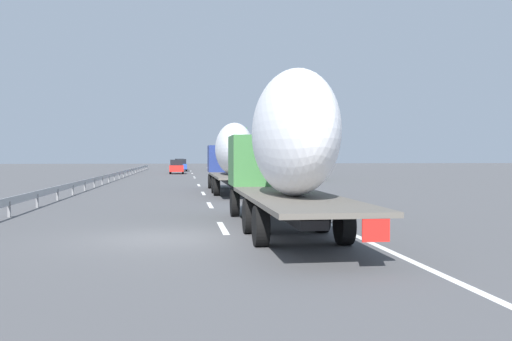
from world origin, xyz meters
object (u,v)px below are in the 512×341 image
car_blue_sedan (181,165)px  road_sign (250,156)px  car_white_van (179,164)px  truck_lead (232,154)px  truck_trailing (285,147)px  car_silver_hatch (181,165)px  car_red_compact (177,167)px

car_blue_sedan → road_sign: bearing=-170.3°
car_white_van → road_sign: bearing=-173.4°
car_blue_sedan → truck_lead: bearing=-176.4°
truck_trailing → road_sign: truck_trailing is taller
truck_trailing → car_silver_hatch: 80.81m
truck_trailing → car_blue_sedan: 72.00m
truck_trailing → road_sign: 34.27m
truck_lead → road_sign: (15.85, -3.10, -0.09)m
truck_trailing → car_white_van: bearing=2.3°
car_red_compact → car_white_van: bearing=-0.2°
car_silver_hatch → car_red_compact: car_red_compact is taller
truck_trailing → road_sign: size_ratio=3.79×
truck_lead → car_silver_hatch: (62.43, 3.37, -1.59)m
truck_trailing → car_white_van: (93.21, 3.75, -1.65)m
car_blue_sedan → car_red_compact: size_ratio=0.95×
truck_lead → car_blue_sedan: size_ratio=3.39×
road_sign → car_silver_hatch: bearing=7.9°
car_silver_hatch → car_red_compact: bearing=178.7°
car_white_van → car_red_compact: size_ratio=0.92×
car_blue_sedan → car_red_compact: bearing=177.8°
car_white_van → car_blue_sedan: (-21.31, -0.40, 0.01)m
truck_trailing → car_red_compact: bearing=3.8°
car_silver_hatch → car_blue_sedan: bearing=-179.9°
car_blue_sedan → car_silver_hatch: 8.81m
car_white_van → car_blue_sedan: size_ratio=0.97×
truck_lead → car_silver_hatch: truck_lead is taller
car_silver_hatch → road_sign: 47.06m
truck_trailing → car_blue_sedan: (71.90, 3.35, -1.63)m
car_red_compact → road_sign: (-24.24, -6.98, 1.45)m
truck_lead → car_red_compact: truck_lead is taller
truck_trailing → car_white_van: truck_trailing is taller
car_silver_hatch → car_red_compact: (-22.34, 0.51, 0.05)m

